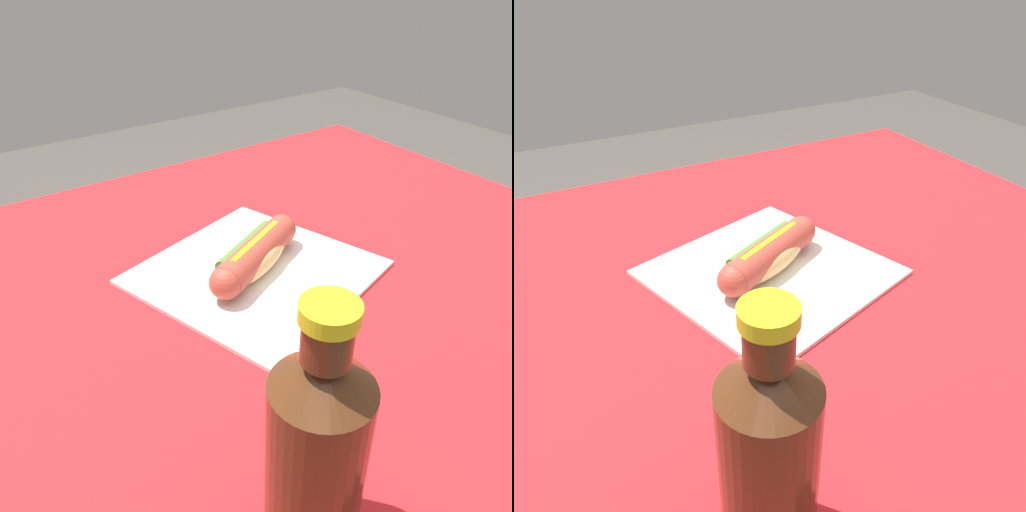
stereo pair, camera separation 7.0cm
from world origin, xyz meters
TOP-DOWN VIEW (x-y plane):
  - dining_table at (0.00, 0.00)m, footprint 0.98×0.93m
  - paper_wrapper at (-0.07, 0.03)m, footprint 0.35×0.35m
  - hot_dog at (-0.07, 0.03)m, footprint 0.19×0.11m
  - soda_bottle at (-0.25, -0.29)m, footprint 0.07×0.07m

SIDE VIEW (x-z plane):
  - dining_table at x=0.00m, z-range 0.23..0.99m
  - paper_wrapper at x=-0.07m, z-range 0.75..0.76m
  - hot_dog at x=-0.07m, z-range 0.76..0.81m
  - soda_bottle at x=-0.25m, z-range 0.74..0.96m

